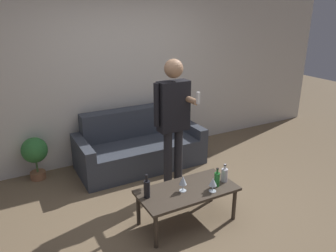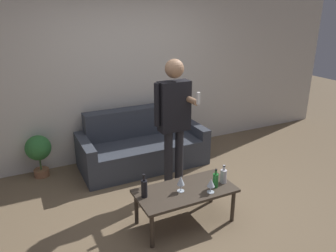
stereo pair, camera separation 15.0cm
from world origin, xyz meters
name	(u,v)px [view 1 (the left image)]	position (x,y,z in m)	size (l,w,h in m)	color
ground_plane	(188,216)	(0.00, 0.00, 0.00)	(16.00, 16.00, 0.00)	#756047
wall_back	(121,71)	(0.00, 1.96, 1.35)	(8.00, 0.06, 2.70)	silver
couch	(139,146)	(0.05, 1.49, 0.29)	(1.84, 0.84, 0.82)	#383D47
coffee_table	(187,193)	(-0.07, -0.07, 0.37)	(1.07, 0.52, 0.41)	#3D3328
bottle_orange	(217,179)	(0.25, -0.17, 0.50)	(0.06, 0.06, 0.22)	#23752D
bottle_green	(224,175)	(0.39, -0.12, 0.49)	(0.07, 0.07, 0.21)	silver
bottle_dark	(147,188)	(-0.51, -0.01, 0.51)	(0.07, 0.07, 0.26)	black
wine_glass_near	(213,182)	(0.15, -0.24, 0.52)	(0.08, 0.08, 0.16)	silver
wine_glass_far	(183,181)	(-0.12, -0.08, 0.53)	(0.08, 0.08, 0.18)	silver
person_standing_front	(173,115)	(0.15, 0.62, 1.02)	(0.45, 0.43, 1.69)	#232328
potted_plant	(35,153)	(-1.37, 1.75, 0.39)	(0.35, 0.35, 0.60)	#936042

